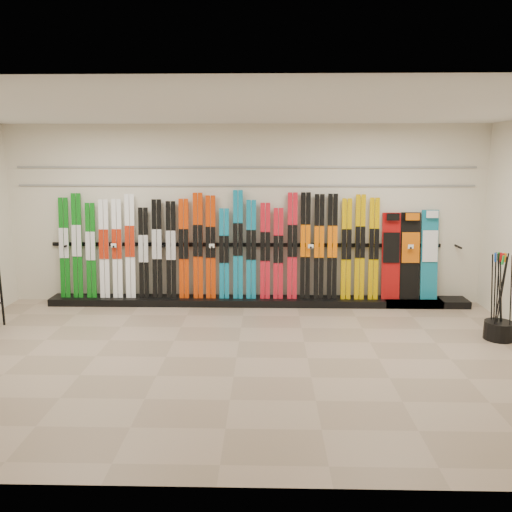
{
  "coord_description": "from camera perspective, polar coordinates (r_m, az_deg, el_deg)",
  "views": [
    {
      "loc": [
        0.38,
        -5.87,
        2.48
      ],
      "look_at": [
        0.22,
        1.0,
        1.1
      ],
      "focal_mm": 35.0,
      "sensor_mm": 36.0,
      "label": 1
    }
  ],
  "objects": [
    {
      "name": "floor",
      "position": [
        6.38,
        -2.24,
        -11.51
      ],
      "size": [
        8.0,
        8.0,
        0.0
      ],
      "primitive_type": "plane",
      "color": "gray",
      "rests_on": "ground"
    },
    {
      "name": "back_wall",
      "position": [
        8.44,
        -1.28,
        4.68
      ],
      "size": [
        8.0,
        0.0,
        8.0
      ],
      "primitive_type": "plane",
      "rotation": [
        1.57,
        0.0,
        0.0
      ],
      "color": "beige",
      "rests_on": "floor"
    },
    {
      "name": "ceiling",
      "position": [
        5.91,
        -2.48,
        16.4
      ],
      "size": [
        8.0,
        8.0,
        0.0
      ],
      "primitive_type": "plane",
      "rotation": [
        3.14,
        0.0,
        0.0
      ],
      "color": "silver",
      "rests_on": "back_wall"
    },
    {
      "name": "ski_rack_base",
      "position": [
        8.5,
        0.21,
        -5.18
      ],
      "size": [
        8.0,
        0.4,
        0.12
      ],
      "primitive_type": "cube",
      "color": "black",
      "rests_on": "floor"
    },
    {
      "name": "skis",
      "position": [
        8.37,
        -4.29,
        0.86
      ],
      "size": [
        5.37,
        0.21,
        1.81
      ],
      "color": "#0E6B13",
      "rests_on": "ski_rack_base"
    },
    {
      "name": "snowboards",
      "position": [
        8.72,
        17.16,
        0.04
      ],
      "size": [
        0.93,
        0.23,
        1.49
      ],
      "color": "#990C0C",
      "rests_on": "ski_rack_base"
    },
    {
      "name": "pole_bin",
      "position": [
        7.69,
        25.98,
        -7.66
      ],
      "size": [
        0.39,
        0.39,
        0.25
      ],
      "primitive_type": "cylinder",
      "color": "black",
      "rests_on": "floor"
    },
    {
      "name": "ski_poles",
      "position": [
        7.57,
        26.05,
        -4.14
      ],
      "size": [
        0.29,
        0.32,
        1.18
      ],
      "color": "black",
      "rests_on": "pole_bin"
    },
    {
      "name": "slatwall_rail_0",
      "position": [
        8.37,
        -1.3,
        8.06
      ],
      "size": [
        7.6,
        0.02,
        0.03
      ],
      "primitive_type": "cube",
      "color": "gray",
      "rests_on": "back_wall"
    },
    {
      "name": "slatwall_rail_1",
      "position": [
        8.36,
        -1.31,
        10.11
      ],
      "size": [
        7.6,
        0.02,
        0.03
      ],
      "primitive_type": "cube",
      "color": "gray",
      "rests_on": "back_wall"
    }
  ]
}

